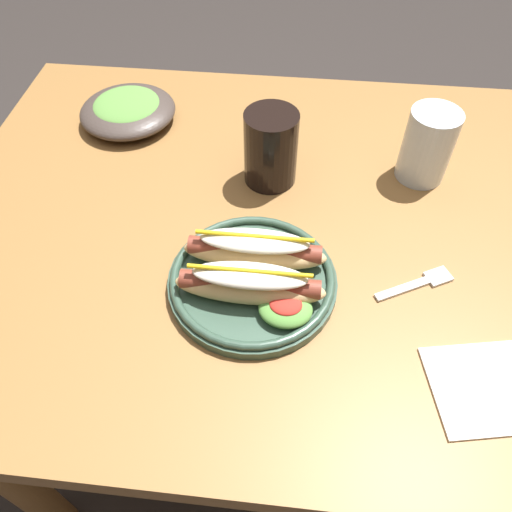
# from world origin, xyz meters

# --- Properties ---
(ground_plane) EXTENTS (8.00, 8.00, 0.00)m
(ground_plane) POSITION_xyz_m (0.00, 0.00, 0.00)
(ground_plane) COLOR #2D2826
(dining_table) EXTENTS (1.14, 0.84, 0.74)m
(dining_table) POSITION_xyz_m (0.00, 0.00, 0.63)
(dining_table) COLOR olive
(dining_table) RESTS_ON ground_plane
(hot_dog_plate) EXTENTS (0.24, 0.24, 0.08)m
(hot_dog_plate) POSITION_xyz_m (-0.05, -0.14, 0.77)
(hot_dog_plate) COLOR #334C3D
(hot_dog_plate) RESTS_ON dining_table
(fork) EXTENTS (0.12, 0.07, 0.00)m
(fork) POSITION_xyz_m (0.19, -0.11, 0.74)
(fork) COLOR silver
(fork) RESTS_ON dining_table
(soda_cup) EXTENTS (0.09, 0.09, 0.13)m
(soda_cup) POSITION_xyz_m (-0.04, 0.10, 0.80)
(soda_cup) COLOR black
(soda_cup) RESTS_ON dining_table
(water_cup) EXTENTS (0.08, 0.08, 0.12)m
(water_cup) POSITION_xyz_m (0.21, 0.13, 0.80)
(water_cup) COLOR silver
(water_cup) RESTS_ON dining_table
(side_bowl) EXTENTS (0.18, 0.18, 0.05)m
(side_bowl) POSITION_xyz_m (-0.33, 0.23, 0.76)
(side_bowl) COLOR #423833
(side_bowl) RESTS_ON dining_table
(napkin) EXTENTS (0.15, 0.14, 0.00)m
(napkin) POSITION_xyz_m (0.25, -0.26, 0.74)
(napkin) COLOR white
(napkin) RESTS_ON dining_table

